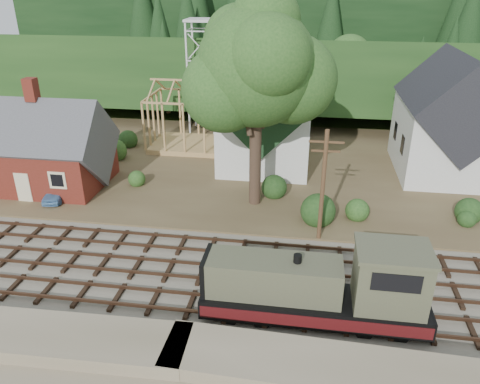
# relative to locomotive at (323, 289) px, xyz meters

# --- Properties ---
(ground) EXTENTS (140.00, 140.00, 0.00)m
(ground) POSITION_rel_locomotive_xyz_m (-7.10, 3.00, -2.05)
(ground) COLOR #384C1E
(ground) RESTS_ON ground
(railroad_bed) EXTENTS (64.00, 11.00, 0.16)m
(railroad_bed) POSITION_rel_locomotive_xyz_m (-7.10, 3.00, -1.97)
(railroad_bed) COLOR #726B5B
(railroad_bed) RESTS_ON ground
(village_flat) EXTENTS (64.00, 26.00, 0.30)m
(village_flat) POSITION_rel_locomotive_xyz_m (-7.10, 21.00, -1.90)
(village_flat) COLOR brown
(village_flat) RESTS_ON ground
(hillside) EXTENTS (70.00, 28.96, 12.74)m
(hillside) POSITION_rel_locomotive_xyz_m (-7.10, 45.00, -2.05)
(hillside) COLOR #1E3F19
(hillside) RESTS_ON ground
(ridge) EXTENTS (80.00, 20.00, 12.00)m
(ridge) POSITION_rel_locomotive_xyz_m (-7.10, 61.00, -2.05)
(ridge) COLOR black
(ridge) RESTS_ON ground
(depot) EXTENTS (10.80, 7.41, 9.00)m
(depot) POSITION_rel_locomotive_xyz_m (-23.10, 14.00, 1.16)
(depot) COLOR #5E2015
(depot) RESTS_ON village_flat
(church) EXTENTS (8.40, 15.17, 13.00)m
(church) POSITION_rel_locomotive_xyz_m (-5.10, 22.68, 3.13)
(church) COLOR silver
(church) RESTS_ON village_flat
(farmhouse) EXTENTS (8.40, 10.80, 10.60)m
(farmhouse) POSITION_rel_locomotive_xyz_m (10.90, 22.00, 2.81)
(farmhouse) COLOR silver
(farmhouse) RESTS_ON village_flat
(timber_frame) EXTENTS (8.20, 6.20, 6.99)m
(timber_frame) POSITION_rel_locomotive_xyz_m (-13.10, 25.00, 1.21)
(timber_frame) COLOR tan
(timber_frame) RESTS_ON village_flat
(lattice_tower) EXTENTS (3.20, 3.20, 12.12)m
(lattice_tower) POSITION_rel_locomotive_xyz_m (-13.10, 31.00, 7.98)
(lattice_tower) COLOR silver
(lattice_tower) RESTS_ON village_flat
(big_tree) EXTENTS (10.90, 8.40, 14.70)m
(big_tree) POSITION_rel_locomotive_xyz_m (-4.93, 13.08, 8.16)
(big_tree) COLOR #38281E
(big_tree) RESTS_ON village_flat
(telegraph_pole_near) EXTENTS (2.20, 0.28, 8.00)m
(telegraph_pole_near) POSITION_rel_locomotive_xyz_m (-0.10, 8.20, 2.19)
(telegraph_pole_near) COLOR #4C331E
(telegraph_pole_near) RESTS_ON ground
(locomotive) EXTENTS (11.47, 2.87, 4.60)m
(locomotive) POSITION_rel_locomotive_xyz_m (0.00, 0.00, 0.00)
(locomotive) COLOR black
(locomotive) RESTS_ON railroad_bed
(car_blue) EXTENTS (2.02, 3.75, 1.21)m
(car_blue) POSITION_rel_locomotive_xyz_m (-20.87, 11.27, -1.15)
(car_blue) COLOR #6098CF
(car_blue) RESTS_ON village_flat
(car_green) EXTENTS (3.73, 2.59, 1.17)m
(car_green) POSITION_rel_locomotive_xyz_m (-26.61, 15.52, -1.17)
(car_green) COLOR gray
(car_green) RESTS_ON village_flat
(patio_set) EXTENTS (2.25, 2.25, 2.51)m
(patio_set) POSITION_rel_locomotive_xyz_m (-24.16, 11.67, 0.38)
(patio_set) COLOR silver
(patio_set) RESTS_ON village_flat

